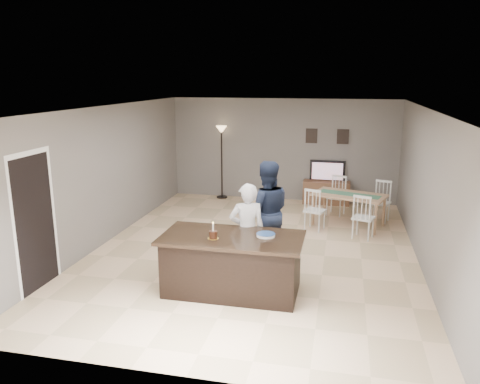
% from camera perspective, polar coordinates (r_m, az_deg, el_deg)
% --- Properties ---
extents(floor, '(8.00, 8.00, 0.00)m').
position_cam_1_polar(floor, '(9.05, 1.73, -7.12)').
color(floor, '#D5B088').
rests_on(floor, ground).
extents(room_shell, '(8.00, 8.00, 8.00)m').
position_cam_1_polar(room_shell, '(8.60, 1.81, 3.38)').
color(room_shell, slate).
rests_on(room_shell, floor).
extents(kitchen_island, '(2.15, 1.10, 0.90)m').
position_cam_1_polar(kitchen_island, '(7.25, -0.96, -8.74)').
color(kitchen_island, black).
rests_on(kitchen_island, floor).
extents(tv_console, '(1.20, 0.40, 0.60)m').
position_cam_1_polar(tv_console, '(12.43, 10.47, -0.07)').
color(tv_console, brown).
rests_on(tv_console, floor).
extents(television, '(0.91, 0.12, 0.53)m').
position_cam_1_polar(television, '(12.38, 10.60, 2.54)').
color(television, black).
rests_on(television, tv_console).
extents(tv_screen_glow, '(0.78, 0.00, 0.78)m').
position_cam_1_polar(tv_screen_glow, '(12.30, 10.59, 2.50)').
color(tv_screen_glow, '#FB591B').
rests_on(tv_screen_glow, tv_console).
extents(picture_frames, '(1.10, 0.02, 0.38)m').
position_cam_1_polar(picture_frames, '(12.38, 10.57, 6.70)').
color(picture_frames, black).
rests_on(picture_frames, room_shell).
extents(doorway, '(0.00, 2.10, 2.65)m').
position_cam_1_polar(doorway, '(7.79, -23.82, -2.07)').
color(doorway, black).
rests_on(doorway, floor).
extents(woman, '(0.68, 0.56, 1.60)m').
position_cam_1_polar(woman, '(7.60, 0.87, -4.84)').
color(woman, silver).
rests_on(woman, floor).
extents(man, '(1.05, 0.91, 1.83)m').
position_cam_1_polar(man, '(8.29, 3.18, -2.43)').
color(man, '#182035').
rests_on(man, floor).
extents(birthday_cake, '(0.17, 0.17, 0.26)m').
position_cam_1_polar(birthday_cake, '(6.98, -3.30, -5.20)').
color(birthday_cake, gold).
rests_on(birthday_cake, kitchen_island).
extents(plate_stack, '(0.29, 0.29, 0.04)m').
position_cam_1_polar(plate_stack, '(7.08, 3.17, -5.25)').
color(plate_stack, white).
rests_on(plate_stack, kitchen_island).
extents(dining_table, '(1.93, 2.10, 0.94)m').
position_cam_1_polar(dining_table, '(10.63, 13.15, -0.91)').
color(dining_table, '#A17657').
rests_on(dining_table, floor).
extents(floor_lamp, '(0.30, 0.30, 1.97)m').
position_cam_1_polar(floor_lamp, '(12.63, -2.27, 6.05)').
color(floor_lamp, black).
rests_on(floor_lamp, floor).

